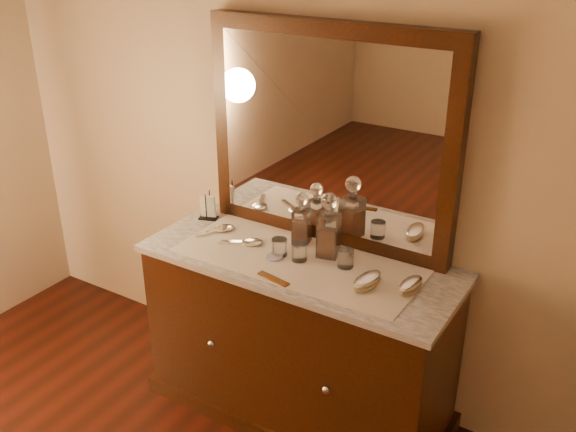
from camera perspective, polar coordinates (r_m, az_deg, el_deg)
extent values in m
plane|color=tan|center=(2.88, 4.17, 8.27)|extent=(4.50, 4.50, 0.00)
cube|color=black|center=(3.09, 0.99, -10.98)|extent=(1.40, 0.55, 0.82)
cube|color=black|center=(3.32, 0.94, -16.15)|extent=(1.46, 0.59, 0.08)
sphere|color=silver|center=(3.02, -6.84, -11.23)|extent=(0.04, 0.04, 0.04)
sphere|color=silver|center=(2.76, 3.41, -15.17)|extent=(0.04, 0.04, 0.04)
cube|color=white|center=(2.86, 1.05, -4.09)|extent=(1.44, 0.59, 0.03)
cube|color=black|center=(2.85, 3.67, 7.06)|extent=(1.20, 0.08, 1.00)
cube|color=white|center=(2.82, 3.34, 6.89)|extent=(1.06, 0.01, 0.86)
cube|color=white|center=(2.84, 0.85, -3.95)|extent=(1.10, 0.45, 0.00)
cylinder|color=silver|center=(2.85, -1.19, -3.67)|extent=(0.08, 0.08, 0.01)
cube|color=brown|center=(2.69, -1.31, -5.62)|extent=(0.16, 0.06, 0.01)
cube|color=black|center=(3.25, -7.08, -0.16)|extent=(0.11, 0.08, 0.01)
cylinder|color=black|center=(3.20, -7.31, 0.73)|extent=(0.01, 0.01, 0.14)
cylinder|color=black|center=(3.25, -6.98, 1.13)|extent=(0.01, 0.01, 0.14)
cube|color=white|center=(3.23, -7.14, 0.85)|extent=(0.08, 0.06, 0.11)
cube|color=#9C4616|center=(2.96, 1.23, -1.36)|extent=(0.07, 0.07, 0.11)
cube|color=white|center=(2.95, 1.23, -0.94)|extent=(0.09, 0.09, 0.16)
cylinder|color=white|center=(2.91, 1.25, 0.71)|extent=(0.04, 0.04, 0.03)
sphere|color=white|center=(2.90, 1.26, 1.52)|extent=(0.07, 0.07, 0.06)
cube|color=#9C4616|center=(2.85, 3.63, -2.29)|extent=(0.09, 0.09, 0.14)
cube|color=white|center=(2.84, 3.64, -1.76)|extent=(0.11, 0.11, 0.19)
cylinder|color=white|center=(2.79, 3.70, 0.31)|extent=(0.05, 0.05, 0.03)
sphere|color=white|center=(2.77, 3.74, 1.32)|extent=(0.09, 0.09, 0.08)
ellipsoid|color=tan|center=(2.66, 7.04, -5.97)|extent=(0.10, 0.18, 0.03)
ellipsoid|color=silver|center=(2.65, 7.06, -5.57)|extent=(0.10, 0.18, 0.03)
ellipsoid|color=tan|center=(2.66, 10.85, -6.27)|extent=(0.08, 0.16, 0.02)
ellipsoid|color=silver|center=(2.65, 10.88, -5.91)|extent=(0.08, 0.16, 0.02)
ellipsoid|color=silver|center=(3.12, -5.69, -1.08)|extent=(0.11, 0.12, 0.02)
cube|color=silver|center=(3.08, -7.16, -1.50)|extent=(0.08, 0.12, 0.01)
ellipsoid|color=silver|center=(2.98, -3.25, -2.31)|extent=(0.13, 0.12, 0.02)
cube|color=silver|center=(2.98, -4.98, -2.35)|extent=(0.12, 0.09, 0.01)
cylinder|color=white|center=(2.82, 1.01, -3.20)|extent=(0.07, 0.07, 0.08)
cylinder|color=white|center=(2.78, 5.15, -3.78)|extent=(0.07, 0.07, 0.08)
cylinder|color=white|center=(2.86, -0.77, -2.78)|extent=(0.07, 0.07, 0.08)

